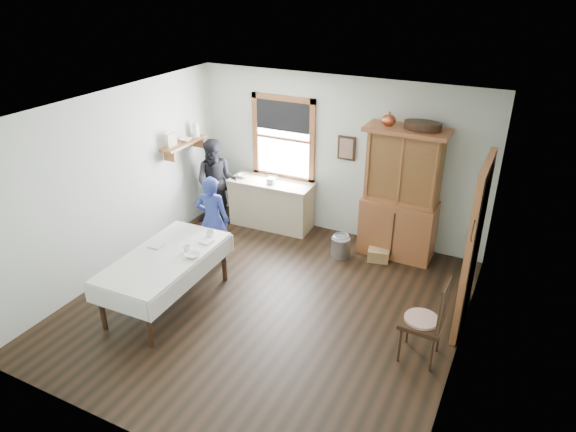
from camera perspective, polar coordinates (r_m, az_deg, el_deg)
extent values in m
cube|color=black|center=(7.18, -2.33, -9.82)|extent=(5.00, 5.00, 0.01)
cube|color=silver|center=(6.02, -2.79, 11.43)|extent=(5.00, 5.00, 0.01)
cube|color=#B6BFB2|center=(8.59, 5.59, 6.45)|extent=(5.00, 0.01, 2.70)
cube|color=#B6BFB2|center=(4.79, -17.44, -12.00)|extent=(5.00, 0.01, 2.70)
cube|color=#B6BFB2|center=(7.91, -18.63, 3.43)|extent=(0.01, 5.00, 2.70)
cube|color=#B6BFB2|center=(5.84, 19.59, -4.97)|extent=(0.01, 5.00, 2.70)
cube|color=white|center=(8.90, -0.46, 8.63)|extent=(1.00, 0.02, 1.30)
cube|color=#99572F|center=(8.69, -0.55, 12.96)|extent=(1.18, 0.06, 0.09)
cube|color=#99572F|center=(9.11, -0.52, 4.41)|extent=(1.18, 0.06, 0.09)
cube|color=#99572F|center=(9.12, -3.62, 9.03)|extent=(0.09, 0.06, 1.48)
cube|color=#99572F|center=(8.65, 2.71, 8.09)|extent=(0.09, 0.06, 1.48)
cube|color=black|center=(8.75, -0.61, 11.03)|extent=(0.98, 0.03, 0.51)
cube|color=#493E34|center=(6.73, 20.06, -3.72)|extent=(0.03, 0.90, 2.10)
cube|color=#99572F|center=(6.28, 19.12, -5.76)|extent=(0.08, 0.12, 2.10)
cube|color=#99572F|center=(7.18, 20.41, -1.84)|extent=(0.08, 0.12, 2.10)
cube|color=#99572F|center=(6.28, 21.32, 5.18)|extent=(0.08, 1.14, 0.12)
cube|color=#99572F|center=(8.81, -11.48, 7.94)|extent=(0.24, 1.00, 0.04)
cube|color=#99572F|center=(8.55, -13.03, 6.51)|extent=(0.22, 0.03, 0.18)
cube|color=#99572F|center=(9.14, -9.91, 8.07)|extent=(0.22, 0.03, 0.18)
cube|color=tan|center=(8.55, -12.77, 8.17)|extent=(0.03, 0.22, 0.24)
cylinder|color=white|center=(9.04, -10.21, 9.36)|extent=(0.12, 0.12, 0.22)
cube|color=black|center=(8.44, 6.50, 7.49)|extent=(0.30, 0.04, 0.40)
torus|color=black|center=(5.94, 20.08, -0.44)|extent=(0.01, 0.27, 0.27)
cube|color=tan|center=(9.07, -1.87, 1.35)|extent=(1.50, 0.61, 0.85)
cube|color=#99572F|center=(8.08, 12.43, 2.36)|extent=(1.24, 0.60, 2.10)
cube|color=silver|center=(7.20, -13.29, -6.90)|extent=(1.05, 1.92, 0.76)
cube|color=black|center=(6.22, 14.73, -10.96)|extent=(0.52, 0.52, 1.10)
cube|color=gray|center=(8.27, 5.85, -3.44)|extent=(0.37, 0.37, 0.32)
cube|color=#9A7A45|center=(8.26, 10.01, -4.29)|extent=(0.37, 0.29, 0.19)
imported|color=navy|center=(7.94, -8.35, -0.81)|extent=(0.55, 0.43, 1.33)
imported|color=black|center=(9.16, -7.94, 3.38)|extent=(0.84, 0.74, 1.44)
imported|color=white|center=(7.35, -8.67, -1.88)|extent=(0.14, 0.14, 0.10)
imported|color=white|center=(7.01, -11.18, -3.59)|extent=(0.13, 0.13, 0.10)
imported|color=white|center=(6.89, -10.55, -4.28)|extent=(0.24, 0.24, 0.05)
imported|color=#7E6354|center=(9.05, -2.26, 4.29)|extent=(0.25, 0.26, 0.02)
imported|color=white|center=(9.11, -5.02, 4.47)|extent=(0.22, 0.22, 0.06)
imported|color=white|center=(8.83, -11.31, 8.32)|extent=(0.22, 0.22, 0.05)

